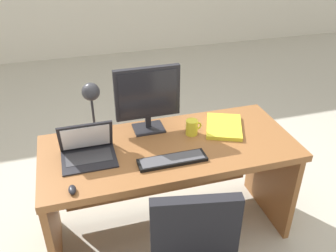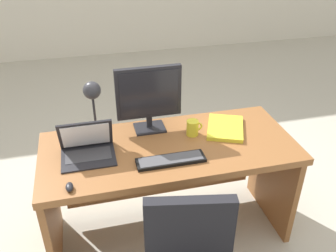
{
  "view_description": "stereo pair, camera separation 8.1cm",
  "coord_description": "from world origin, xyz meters",
  "px_view_note": "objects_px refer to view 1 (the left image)",
  "views": [
    {
      "loc": [
        -0.54,
        -1.79,
        2.0
      ],
      "look_at": [
        0.0,
        0.03,
        0.87
      ],
      "focal_mm": 38.61,
      "sensor_mm": 36.0,
      "label": 1
    },
    {
      "loc": [
        -0.46,
        -1.82,
        2.0
      ],
      "look_at": [
        0.0,
        0.03,
        0.87
      ],
      "focal_mm": 38.61,
      "sensor_mm": 36.0,
      "label": 2
    }
  ],
  "objects_px": {
    "monitor": "(148,96)",
    "desk_lamp": "(92,99)",
    "desk": "(168,167)",
    "keyboard": "(172,160)",
    "coffee_mug": "(192,127)",
    "mouse": "(72,190)",
    "laptop": "(87,146)",
    "book": "(224,126)"
  },
  "relations": [
    {
      "from": "monitor",
      "to": "laptop",
      "type": "xyz_separation_m",
      "value": [
        -0.42,
        -0.2,
        -0.18
      ]
    },
    {
      "from": "mouse",
      "to": "coffee_mug",
      "type": "xyz_separation_m",
      "value": [
        0.79,
        0.36,
        0.04
      ]
    },
    {
      "from": "laptop",
      "to": "book",
      "type": "height_order",
      "value": "laptop"
    },
    {
      "from": "coffee_mug",
      "to": "laptop",
      "type": "bearing_deg",
      "value": -175.02
    },
    {
      "from": "desk",
      "to": "monitor",
      "type": "bearing_deg",
      "value": 113.43
    },
    {
      "from": "laptop",
      "to": "book",
      "type": "xyz_separation_m",
      "value": [
        0.91,
        0.07,
        -0.06
      ]
    },
    {
      "from": "desk_lamp",
      "to": "keyboard",
      "type": "bearing_deg",
      "value": -45.34
    },
    {
      "from": "monitor",
      "to": "mouse",
      "type": "relative_size",
      "value": 6.07
    },
    {
      "from": "monitor",
      "to": "keyboard",
      "type": "height_order",
      "value": "monitor"
    },
    {
      "from": "monitor",
      "to": "desk",
      "type": "bearing_deg",
      "value": -66.57
    },
    {
      "from": "keyboard",
      "to": "mouse",
      "type": "height_order",
      "value": "mouse"
    },
    {
      "from": "mouse",
      "to": "coffee_mug",
      "type": "distance_m",
      "value": 0.87
    },
    {
      "from": "laptop",
      "to": "desk_lamp",
      "type": "xyz_separation_m",
      "value": [
        0.07,
        0.2,
        0.2
      ]
    },
    {
      "from": "book",
      "to": "coffee_mug",
      "type": "xyz_separation_m",
      "value": [
        -0.23,
        -0.01,
        0.04
      ]
    },
    {
      "from": "mouse",
      "to": "desk",
      "type": "bearing_deg",
      "value": 27.69
    },
    {
      "from": "desk_lamp",
      "to": "coffee_mug",
      "type": "bearing_deg",
      "value": -13.46
    },
    {
      "from": "laptop",
      "to": "keyboard",
      "type": "bearing_deg",
      "value": -22.89
    },
    {
      "from": "desk_lamp",
      "to": "book",
      "type": "height_order",
      "value": "desk_lamp"
    },
    {
      "from": "desk",
      "to": "keyboard",
      "type": "bearing_deg",
      "value": -98.95
    },
    {
      "from": "monitor",
      "to": "keyboard",
      "type": "xyz_separation_m",
      "value": [
        0.05,
        -0.39,
        -0.24
      ]
    },
    {
      "from": "keyboard",
      "to": "book",
      "type": "relative_size",
      "value": 1.07
    },
    {
      "from": "keyboard",
      "to": "coffee_mug",
      "type": "height_order",
      "value": "coffee_mug"
    },
    {
      "from": "keyboard",
      "to": "desk",
      "type": "bearing_deg",
      "value": 81.05
    },
    {
      "from": "desk",
      "to": "mouse",
      "type": "height_order",
      "value": "mouse"
    },
    {
      "from": "monitor",
      "to": "coffee_mug",
      "type": "distance_m",
      "value": 0.35
    },
    {
      "from": "desk",
      "to": "desk_lamp",
      "type": "xyz_separation_m",
      "value": [
        -0.43,
        0.19,
        0.48
      ]
    },
    {
      "from": "monitor",
      "to": "laptop",
      "type": "relative_size",
      "value": 1.39
    },
    {
      "from": "mouse",
      "to": "book",
      "type": "distance_m",
      "value": 1.08
    },
    {
      "from": "monitor",
      "to": "desk_lamp",
      "type": "relative_size",
      "value": 1.16
    },
    {
      "from": "desk",
      "to": "desk_lamp",
      "type": "relative_size",
      "value": 4.22
    },
    {
      "from": "book",
      "to": "desk_lamp",
      "type": "bearing_deg",
      "value": 170.7
    },
    {
      "from": "desk_lamp",
      "to": "coffee_mug",
      "type": "distance_m",
      "value": 0.66
    },
    {
      "from": "desk",
      "to": "laptop",
      "type": "xyz_separation_m",
      "value": [
        -0.5,
        -0.01,
        0.27
      ]
    },
    {
      "from": "keyboard",
      "to": "mouse",
      "type": "relative_size",
      "value": 5.6
    },
    {
      "from": "keyboard",
      "to": "mouse",
      "type": "distance_m",
      "value": 0.59
    },
    {
      "from": "mouse",
      "to": "desk_lamp",
      "type": "bearing_deg",
      "value": 70.52
    },
    {
      "from": "laptop",
      "to": "mouse",
      "type": "xyz_separation_m",
      "value": [
        -0.11,
        -0.31,
        -0.05
      ]
    },
    {
      "from": "desk",
      "to": "mouse",
      "type": "relative_size",
      "value": 21.97
    },
    {
      "from": "laptop",
      "to": "mouse",
      "type": "height_order",
      "value": "laptop"
    },
    {
      "from": "mouse",
      "to": "keyboard",
      "type": "bearing_deg",
      "value": 10.76
    },
    {
      "from": "desk",
      "to": "monitor",
      "type": "relative_size",
      "value": 3.62
    },
    {
      "from": "monitor",
      "to": "keyboard",
      "type": "bearing_deg",
      "value": -83.28
    }
  ]
}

